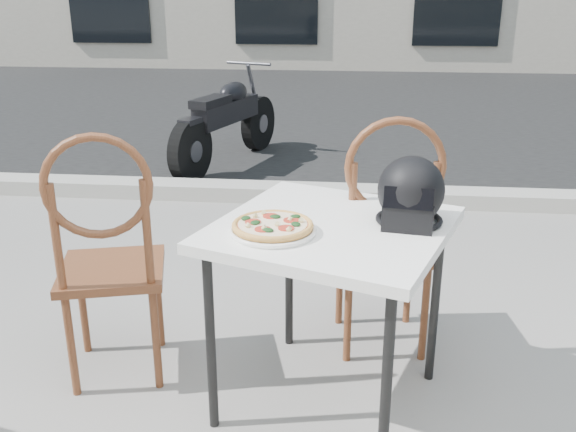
# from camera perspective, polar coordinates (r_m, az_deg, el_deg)

# --- Properties ---
(street_asphalt) EXTENTS (30.00, 8.00, 0.00)m
(street_asphalt) POSITION_cam_1_polar(r_m,az_deg,el_deg) (8.96, 6.91, 9.44)
(street_asphalt) COLOR black
(street_asphalt) RESTS_ON ground
(curb) EXTENTS (30.00, 0.25, 0.12)m
(curb) POSITION_cam_1_polar(r_m,az_deg,el_deg) (5.06, 7.49, 1.83)
(curb) COLOR #ADAAA2
(curb) RESTS_ON ground
(cafe_table_main) EXTENTS (1.05, 1.05, 0.78)m
(cafe_table_main) POSITION_cam_1_polar(r_m,az_deg,el_deg) (2.42, 3.89, -2.27)
(cafe_table_main) COLOR white
(cafe_table_main) RESTS_ON ground
(plate) EXTENTS (0.35, 0.35, 0.02)m
(plate) POSITION_cam_1_polar(r_m,az_deg,el_deg) (2.30, -1.37, -1.33)
(plate) COLOR white
(plate) RESTS_ON cafe_table_main
(pizza) EXTENTS (0.37, 0.37, 0.04)m
(pizza) POSITION_cam_1_polar(r_m,az_deg,el_deg) (2.29, -1.37, -0.81)
(pizza) COLOR #DFA451
(pizza) RESTS_ON plate
(helmet) EXTENTS (0.28, 0.29, 0.26)m
(helmet) POSITION_cam_1_polar(r_m,az_deg,el_deg) (2.40, 10.84, 1.88)
(helmet) COLOR black
(helmet) RESTS_ON cafe_table_main
(cafe_chair_main) EXTENTS (0.48, 0.48, 1.13)m
(cafe_chair_main) POSITION_cam_1_polar(r_m,az_deg,el_deg) (2.85, 8.83, -0.75)
(cafe_chair_main) COLOR brown
(cafe_chair_main) RESTS_ON ground
(cafe_chair_side) EXTENTS (0.52, 0.52, 1.11)m
(cafe_chair_side) POSITION_cam_1_polar(r_m,az_deg,el_deg) (2.70, -15.78, -2.66)
(cafe_chair_side) COLOR brown
(cafe_chair_side) RESTS_ON ground
(motorcycle) EXTENTS (0.72, 1.76, 0.91)m
(motorcycle) POSITION_cam_1_polar(r_m,az_deg,el_deg) (6.07, -5.42, 8.27)
(motorcycle) COLOR black
(motorcycle) RESTS_ON street_asphalt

